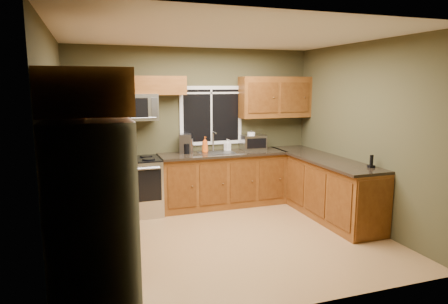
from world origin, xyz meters
TOP-DOWN VIEW (x-y plane):
  - floor at (0.00, 0.00)m, footprint 4.20×4.20m
  - ceiling at (0.00, 0.00)m, footprint 4.20×4.20m
  - back_wall at (0.00, 1.80)m, footprint 4.20×0.00m
  - front_wall at (0.00, -1.80)m, footprint 4.20×0.00m
  - left_wall at (-2.10, 0.00)m, footprint 0.00×3.60m
  - right_wall at (2.10, 0.00)m, footprint 0.00×3.60m
  - window at (0.30, 1.78)m, footprint 1.12×0.03m
  - base_cabinets_left at (-1.80, 0.48)m, footprint 0.60×2.65m
  - countertop_left at (-1.78, 0.48)m, footprint 0.65×2.65m
  - base_cabinets_back at (0.42, 1.50)m, footprint 2.17×0.60m
  - countertop_back at (0.42, 1.48)m, footprint 2.17×0.65m
  - base_cabinets_peninsula at (1.80, 0.54)m, footprint 0.60×2.52m
  - countertop_peninsula at (1.78, 0.55)m, footprint 0.65×2.50m
  - upper_cabinets_left at (-1.94, 0.48)m, footprint 0.33×2.65m
  - upper_cabinets_back_left at (-0.85, 1.64)m, footprint 1.30×0.33m
  - upper_cabinets_back_right at (1.45, 1.64)m, footprint 1.30×0.33m
  - upper_cabinet_over_fridge at (-1.74, -1.30)m, footprint 0.72×0.90m
  - refrigerator at (-1.74, -1.30)m, footprint 0.74×0.90m
  - range at (-1.05, 1.47)m, footprint 0.76×0.69m
  - microwave at (-1.05, 1.61)m, footprint 0.76×0.41m
  - sink at (0.30, 1.49)m, footprint 0.60×0.42m
  - toaster_oven at (1.03, 1.62)m, footprint 0.43×0.34m
  - coffee_maker at (-0.20, 1.64)m, footprint 0.25×0.30m
  - kettle at (-0.15, 1.65)m, footprint 0.21×0.21m
  - paper_towel_roll at (0.98, 1.59)m, footprint 0.16×0.16m
  - soap_bottle_a at (0.12, 1.56)m, footprint 0.12×0.12m
  - soap_bottle_b at (0.55, 1.64)m, footprint 0.12×0.12m
  - cordless_phone at (1.98, -0.37)m, footprint 0.09×0.09m

SIDE VIEW (x-z plane):
  - floor at x=0.00m, z-range 0.00..0.00m
  - base_cabinets_peninsula at x=1.80m, z-range 0.00..0.90m
  - base_cabinets_left at x=-1.80m, z-range 0.00..0.90m
  - base_cabinets_back at x=0.42m, z-range 0.00..0.90m
  - range at x=-1.05m, z-range 0.00..0.94m
  - refrigerator at x=-1.74m, z-range 0.00..1.80m
  - countertop_left at x=-1.78m, z-range 0.90..0.94m
  - countertop_back at x=0.42m, z-range 0.90..0.94m
  - countertop_peninsula at x=1.78m, z-range 0.90..0.94m
  - sink at x=0.30m, z-range 0.77..1.13m
  - cordless_phone at x=1.98m, z-range 0.90..1.08m
  - soap_bottle_b at x=0.55m, z-range 0.94..1.14m
  - toaster_oven at x=1.03m, z-range 0.94..1.20m
  - kettle at x=-0.15m, z-range 0.93..1.22m
  - soap_bottle_a at x=0.12m, z-range 0.94..1.21m
  - coffee_maker at x=-0.20m, z-range 0.93..1.25m
  - paper_towel_roll at x=0.98m, z-range 0.92..1.27m
  - back_wall at x=0.00m, z-range -0.75..3.45m
  - front_wall at x=0.00m, z-range -0.75..3.45m
  - left_wall at x=-2.10m, z-range -0.45..3.15m
  - right_wall at x=2.10m, z-range -0.45..3.15m
  - window at x=0.30m, z-range 1.04..2.06m
  - microwave at x=-1.05m, z-range 1.52..1.94m
  - upper_cabinets_left at x=-1.94m, z-range 1.50..2.22m
  - upper_cabinets_back_right at x=1.45m, z-range 1.50..2.22m
  - upper_cabinet_over_fridge at x=-1.74m, z-range 1.84..2.22m
  - upper_cabinets_back_left at x=-0.85m, z-range 1.92..2.22m
  - ceiling at x=0.00m, z-range 2.70..2.70m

